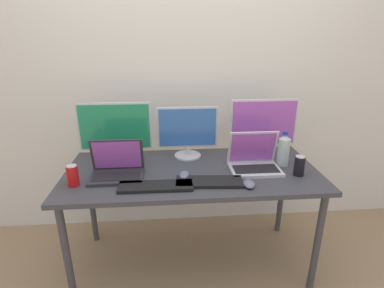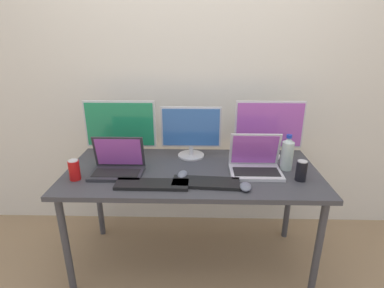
% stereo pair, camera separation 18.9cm
% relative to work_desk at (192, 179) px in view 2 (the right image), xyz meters
% --- Properties ---
extents(ground_plane, '(16.00, 16.00, 0.00)m').
position_rel_work_desk_xyz_m(ground_plane, '(0.00, 0.00, -0.68)').
color(ground_plane, '#9E7F5B').
extents(wall_back, '(7.00, 0.08, 2.60)m').
position_rel_work_desk_xyz_m(wall_back, '(0.00, 0.59, 0.62)').
color(wall_back, silver).
rests_on(wall_back, ground).
extents(work_desk, '(1.63, 0.74, 0.74)m').
position_rel_work_desk_xyz_m(work_desk, '(0.00, 0.00, 0.00)').
color(work_desk, '#424247').
rests_on(work_desk, ground).
extents(monitor_left, '(0.50, 0.21, 0.40)m').
position_rel_work_desk_xyz_m(monitor_left, '(-0.51, 0.23, 0.27)').
color(monitor_left, silver).
rests_on(monitor_left, work_desk).
extents(monitor_center, '(0.42, 0.19, 0.36)m').
position_rel_work_desk_xyz_m(monitor_center, '(-0.01, 0.23, 0.26)').
color(monitor_center, silver).
rests_on(monitor_center, work_desk).
extents(monitor_right, '(0.48, 0.19, 0.41)m').
position_rel_work_desk_xyz_m(monitor_right, '(0.53, 0.24, 0.28)').
color(monitor_right, silver).
rests_on(monitor_right, work_desk).
extents(laptop_silver, '(0.32, 0.22, 0.23)m').
position_rel_work_desk_xyz_m(laptop_silver, '(-0.47, -0.05, 0.12)').
color(laptop_silver, '#2D2D33').
rests_on(laptop_silver, work_desk).
extents(laptop_secondary, '(0.32, 0.24, 0.25)m').
position_rel_work_desk_xyz_m(laptop_secondary, '(0.40, -0.01, 0.12)').
color(laptop_secondary, silver).
rests_on(laptop_secondary, work_desk).
extents(keyboard_main, '(0.40, 0.17, 0.02)m').
position_rel_work_desk_xyz_m(keyboard_main, '(0.09, -0.20, 0.07)').
color(keyboard_main, black).
rests_on(keyboard_main, work_desk).
extents(keyboard_aux, '(0.43, 0.13, 0.02)m').
position_rel_work_desk_xyz_m(keyboard_aux, '(-0.23, -0.22, 0.07)').
color(keyboard_aux, black).
rests_on(keyboard_aux, work_desk).
extents(mouse_by_keyboard, '(0.08, 0.11, 0.03)m').
position_rel_work_desk_xyz_m(mouse_by_keyboard, '(-0.06, -0.11, 0.08)').
color(mouse_by_keyboard, slate).
rests_on(mouse_by_keyboard, work_desk).
extents(mouse_by_laptop, '(0.08, 0.11, 0.03)m').
position_rel_work_desk_xyz_m(mouse_by_laptop, '(0.31, -0.25, 0.08)').
color(mouse_by_laptop, slate).
rests_on(mouse_by_laptop, work_desk).
extents(water_bottle, '(0.08, 0.08, 0.24)m').
position_rel_work_desk_xyz_m(water_bottle, '(0.61, 0.03, 0.17)').
color(water_bottle, silver).
rests_on(water_bottle, work_desk).
extents(soda_can_near_keyboard, '(0.07, 0.07, 0.13)m').
position_rel_work_desk_xyz_m(soda_can_near_keyboard, '(0.66, -0.13, 0.13)').
color(soda_can_near_keyboard, black).
rests_on(soda_can_near_keyboard, work_desk).
extents(soda_can_by_laptop, '(0.07, 0.07, 0.13)m').
position_rel_work_desk_xyz_m(soda_can_by_laptop, '(-0.71, -0.15, 0.13)').
color(soda_can_by_laptop, red).
rests_on(soda_can_by_laptop, work_desk).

